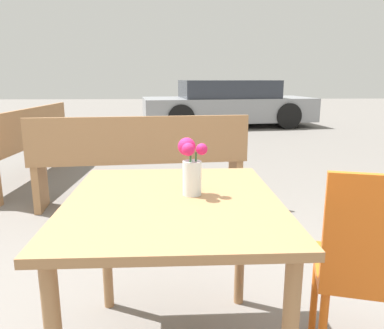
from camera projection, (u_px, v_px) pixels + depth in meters
name	position (u px, v px, depth m)	size (l,w,h in m)	color
table_front	(173.00, 223.00, 1.45)	(0.81, 0.95, 0.72)	#9E7047
flower_vase	(191.00, 169.00, 1.45)	(0.11, 0.12, 0.22)	silver
cafe_chair	(373.00, 264.00, 1.39)	(0.50, 0.50, 0.87)	orange
bench_near	(140.00, 157.00, 3.38)	(1.96, 0.54, 0.85)	#9E7047
bench_middle	(29.00, 141.00, 4.25)	(0.47, 1.86, 0.85)	#9E7047
parked_car	(227.00, 104.00, 9.21)	(4.26, 2.13, 1.11)	gray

